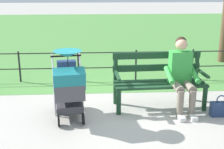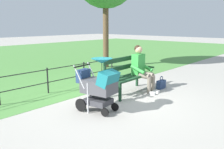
{
  "view_description": "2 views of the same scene",
  "coord_description": "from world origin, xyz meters",
  "px_view_note": "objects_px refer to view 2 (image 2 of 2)",
  "views": [
    {
      "loc": [
        0.28,
        4.98,
        2.15
      ],
      "look_at": [
        -0.01,
        -0.03,
        0.63
      ],
      "focal_mm": 48.85,
      "sensor_mm": 36.0,
      "label": 1
    },
    {
      "loc": [
        4.14,
        3.71,
        1.83
      ],
      "look_at": [
        -0.13,
        -0.04,
        0.62
      ],
      "focal_mm": 37.87,
      "sensor_mm": 36.0,
      "label": 2
    }
  ],
  "objects_px": {
    "park_bench": "(127,73)",
    "person_on_bench": "(142,67)",
    "stroller": "(99,84)",
    "handbag": "(161,84)"
  },
  "relations": [
    {
      "from": "park_bench",
      "to": "person_on_bench",
      "type": "bearing_deg",
      "value": 147.18
    },
    {
      "from": "park_bench",
      "to": "stroller",
      "type": "xyz_separation_m",
      "value": [
        1.55,
        0.45,
        0.07
      ]
    },
    {
      "from": "person_on_bench",
      "to": "stroller",
      "type": "distance_m",
      "value": 1.91
    },
    {
      "from": "person_on_bench",
      "to": "park_bench",
      "type": "bearing_deg",
      "value": -32.82
    },
    {
      "from": "park_bench",
      "to": "stroller",
      "type": "bearing_deg",
      "value": 16.13
    },
    {
      "from": "stroller",
      "to": "handbag",
      "type": "relative_size",
      "value": 3.11
    },
    {
      "from": "park_bench",
      "to": "person_on_bench",
      "type": "height_order",
      "value": "person_on_bench"
    },
    {
      "from": "handbag",
      "to": "person_on_bench",
      "type": "bearing_deg",
      "value": -25.18
    },
    {
      "from": "park_bench",
      "to": "person_on_bench",
      "type": "xyz_separation_m",
      "value": [
        -0.35,
        0.22,
        0.15
      ]
    },
    {
      "from": "park_bench",
      "to": "handbag",
      "type": "relative_size",
      "value": 4.39
    }
  ]
}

